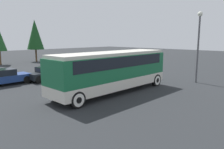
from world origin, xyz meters
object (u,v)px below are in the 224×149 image
object	(u,v)px
tour_bus	(113,68)
lamp_post	(199,37)
parked_car_near	(2,77)
parked_car_mid	(51,73)

from	to	relation	value
tour_bus	lamp_post	size ratio (longest dim) A/B	1.59
tour_bus	lamp_post	world-z (taller)	lamp_post
parked_car_near	parked_car_mid	xyz separation A→B (m)	(4.31, -0.88, -0.02)
parked_car_mid	lamp_post	distance (m)	14.27
parked_car_near	parked_car_mid	world-z (taller)	parked_car_near
parked_car_mid	tour_bus	bearing A→B (deg)	-85.14
lamp_post	parked_car_near	bearing A→B (deg)	137.90
parked_car_near	parked_car_mid	distance (m)	4.40
lamp_post	parked_car_mid	bearing A→B (deg)	128.60
tour_bus	lamp_post	bearing A→B (deg)	-20.63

